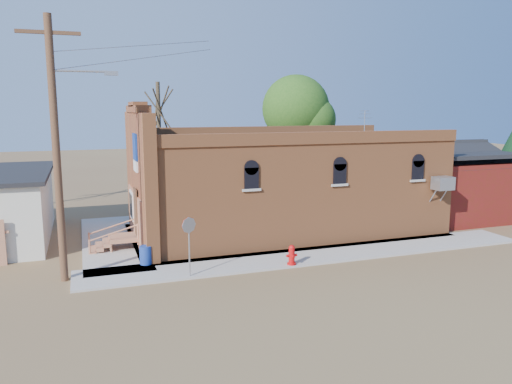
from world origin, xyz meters
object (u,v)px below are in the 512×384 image
object	(u,v)px
fire_hydrant	(292,255)
trash_barrel	(146,255)
stop_sign	(189,231)
utility_pole	(58,145)
brick_bar	(279,184)

from	to	relation	value
fire_hydrant	trash_barrel	xyz separation A→B (m)	(-5.25, 1.91, -0.03)
stop_sign	trash_barrel	bearing A→B (deg)	122.02
utility_pole	fire_hydrant	bearing A→B (deg)	-8.46
fire_hydrant	stop_sign	xyz separation A→B (m)	(-3.94, 0.00, 1.27)
brick_bar	fire_hydrant	size ratio (longest dim) A/B	21.31
trash_barrel	fire_hydrant	bearing A→B (deg)	-20.04
trash_barrel	utility_pole	bearing A→B (deg)	-165.98
stop_sign	trash_barrel	xyz separation A→B (m)	(-1.31, 1.91, -1.30)
stop_sign	utility_pole	bearing A→B (deg)	161.50
utility_pole	stop_sign	xyz separation A→B (m)	(4.15, -1.20, -3.04)
stop_sign	fire_hydrant	bearing A→B (deg)	-2.44
utility_pole	stop_sign	bearing A→B (deg)	-16.12
utility_pole	trash_barrel	bearing A→B (deg)	14.02
utility_pole	trash_barrel	size ratio (longest dim) A/B	12.70
fire_hydrant	trash_barrel	bearing A→B (deg)	151.51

